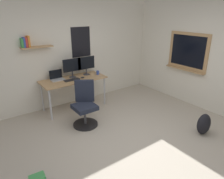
# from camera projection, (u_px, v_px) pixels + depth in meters

# --- Properties ---
(ground_plane) EXTENTS (5.20, 5.20, 0.00)m
(ground_plane) POSITION_uv_depth(u_px,v_px,m) (133.00, 144.00, 3.79)
(ground_plane) COLOR #ADA393
(ground_plane) RESTS_ON ground
(wall_back) EXTENTS (5.00, 0.30, 2.60)m
(wall_back) POSITION_uv_depth(u_px,v_px,m) (70.00, 53.00, 5.17)
(wall_back) COLOR silver
(wall_back) RESTS_ON ground
(wall_right) EXTENTS (0.22, 5.00, 2.60)m
(wall_right) POSITION_uv_depth(u_px,v_px,m) (216.00, 57.00, 4.68)
(wall_right) COLOR silver
(wall_right) RESTS_ON ground
(desk) EXTENTS (1.54, 0.67, 0.76)m
(desk) POSITION_uv_depth(u_px,v_px,m) (74.00, 82.00, 5.00)
(desk) COLOR tan
(desk) RESTS_ON ground
(office_chair) EXTENTS (0.55, 0.57, 0.95)m
(office_chair) POSITION_uv_depth(u_px,v_px,m) (85.00, 107.00, 4.34)
(office_chair) COLOR black
(office_chair) RESTS_ON ground
(laptop) EXTENTS (0.31, 0.21, 0.23)m
(laptop) POSITION_uv_depth(u_px,v_px,m) (57.00, 78.00, 4.88)
(laptop) COLOR #ADAFB5
(laptop) RESTS_ON desk
(monitor_primary) EXTENTS (0.46, 0.17, 0.46)m
(monitor_primary) POSITION_uv_depth(u_px,v_px,m) (72.00, 67.00, 4.98)
(monitor_primary) COLOR #38383D
(monitor_primary) RESTS_ON desk
(monitor_secondary) EXTENTS (0.46, 0.17, 0.46)m
(monitor_secondary) POSITION_uv_depth(u_px,v_px,m) (86.00, 64.00, 5.19)
(monitor_secondary) COLOR #38383D
(monitor_secondary) RESTS_ON desk
(keyboard) EXTENTS (0.37, 0.13, 0.02)m
(keyboard) POSITION_uv_depth(u_px,v_px,m) (72.00, 80.00, 4.86)
(keyboard) COLOR black
(keyboard) RESTS_ON desk
(computer_mouse) EXTENTS (0.10, 0.06, 0.03)m
(computer_mouse) POSITION_uv_depth(u_px,v_px,m) (82.00, 77.00, 5.02)
(computer_mouse) COLOR #262628
(computer_mouse) RESTS_ON desk
(coffee_mug) EXTENTS (0.08, 0.08, 0.09)m
(coffee_mug) POSITION_uv_depth(u_px,v_px,m) (98.00, 73.00, 5.30)
(coffee_mug) COLOR #334CA5
(coffee_mug) RESTS_ON desk
(backpack) EXTENTS (0.32, 0.22, 0.43)m
(backpack) POSITION_uv_depth(u_px,v_px,m) (204.00, 124.00, 4.05)
(backpack) COLOR black
(backpack) RESTS_ON ground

